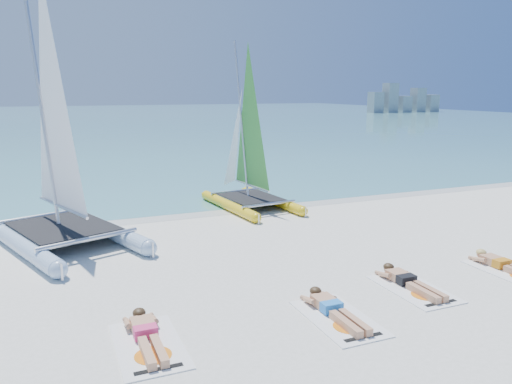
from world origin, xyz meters
TOP-DOWN VIEW (x-y plane):
  - ground at (0.00, 0.00)m, footprint 140.00×140.00m
  - sea at (0.00, 63.00)m, footprint 140.00×115.00m
  - wet_sand_strip at (0.00, 5.50)m, footprint 140.00×1.40m
  - distant_skyline at (53.71, 62.00)m, footprint 14.00×2.00m
  - catamaran_blue at (-3.79, 3.72)m, footprint 4.23×5.91m
  - catamaran_yellow at (2.17, 5.89)m, footprint 2.45×4.57m
  - towel_a at (-2.73, -2.52)m, footprint 1.00×1.85m
  - sunbather_a at (-2.73, -2.33)m, footprint 0.37×1.73m
  - towel_b at (0.48, -2.85)m, footprint 1.00×1.85m
  - sunbather_b at (0.48, -2.66)m, footprint 0.37×1.73m
  - towel_c at (2.56, -2.31)m, footprint 1.00×1.85m
  - sunbather_c at (2.56, -2.12)m, footprint 0.37×1.73m
  - towel_d at (5.14, -2.35)m, footprint 1.00×1.85m
  - sunbather_d at (5.14, -2.15)m, footprint 0.37×1.73m

SIDE VIEW (x-z plane):
  - ground at x=0.00m, z-range 0.00..0.00m
  - wet_sand_strip at x=0.00m, z-range 0.00..0.01m
  - sea at x=0.00m, z-range 0.00..0.01m
  - towel_a at x=-2.73m, z-range 0.00..0.02m
  - towel_b at x=0.48m, z-range 0.00..0.02m
  - towel_c at x=2.56m, z-range 0.00..0.02m
  - towel_d at x=5.14m, z-range 0.00..0.02m
  - sunbather_a at x=-2.73m, z-range -0.01..0.25m
  - sunbather_b at x=0.48m, z-range -0.01..0.25m
  - sunbather_c at x=2.56m, z-range -0.01..0.25m
  - sunbather_d at x=5.14m, z-range -0.01..0.25m
  - catamaran_yellow at x=2.17m, z-range -1.05..4.65m
  - distant_skyline at x=53.71m, z-range -0.56..4.44m
  - catamaran_blue at x=-3.79m, z-range -1.47..5.84m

